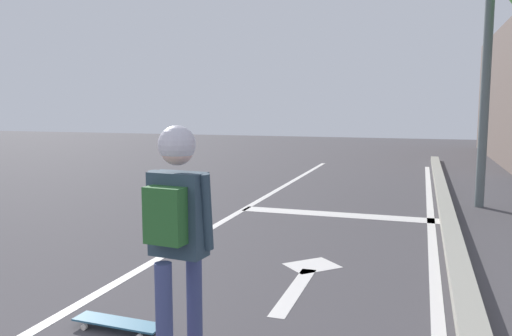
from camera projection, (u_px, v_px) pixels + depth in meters
The scene contains 8 objects.
lane_line_center at pixel (189, 241), 6.98m from camera, with size 0.12×20.00×0.01m, color silver.
lane_line_curbside at pixel (434, 263), 6.01m from camera, with size 0.12×20.00×0.01m, color silver.
stop_bar at pixel (337, 215), 8.66m from camera, with size 3.32×0.40×0.01m, color silver.
lane_arrow_stem at pixel (295, 290), 5.10m from camera, with size 0.16×1.40×0.01m, color silver.
lane_arrow_head at pixel (312, 265), 5.90m from camera, with size 0.56×0.44×0.01m, color silver.
curb_strip at pixel (457, 259), 5.92m from camera, with size 0.24×24.00×0.14m, color #9B988B.
skater at pixel (177, 219), 3.30m from camera, with size 0.45×0.62×1.64m.
spare_skateboard at pixel (118, 323), 4.19m from camera, with size 0.79×0.24×0.08m.
Camera 1 is at (2.82, -0.19, 1.84)m, focal length 35.73 mm.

